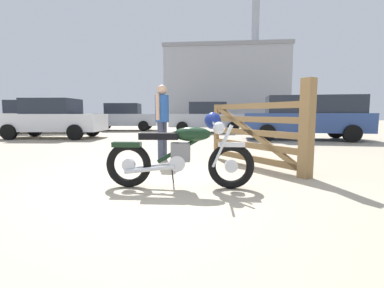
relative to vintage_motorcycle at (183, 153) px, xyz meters
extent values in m
plane|color=tan|center=(-0.33, 0.21, -0.49)|extent=(80.00, 80.00, 0.00)
torus|color=black|center=(0.66, -0.05, -0.17)|extent=(0.64, 0.13, 0.64)
cylinder|color=silver|center=(0.66, -0.05, -0.17)|extent=(0.18, 0.09, 0.18)
torus|color=black|center=(-0.77, 0.00, -0.17)|extent=(0.64, 0.13, 0.64)
cylinder|color=silver|center=(-0.77, 0.00, -0.17)|extent=(0.18, 0.09, 0.18)
cube|color=silver|center=(0.66, -0.05, 0.13)|extent=(0.36, 0.14, 0.06)
cube|color=black|center=(-0.79, 0.00, 0.12)|extent=(0.40, 0.14, 0.07)
cylinder|color=silver|center=(0.54, 0.03, 0.11)|extent=(0.29, 0.05, 0.58)
cylinder|color=silver|center=(0.54, -0.12, 0.11)|extent=(0.29, 0.05, 0.58)
sphere|color=silver|center=(0.49, -0.04, 0.35)|extent=(0.17, 0.17, 0.17)
cylinder|color=silver|center=(0.41, -0.04, 0.42)|extent=(0.05, 0.62, 0.03)
sphere|color=navy|center=(0.42, 0.26, 0.44)|extent=(0.25, 0.25, 0.25)
cylinder|color=black|center=(0.01, -0.03, 0.09)|extent=(0.76, 0.08, 0.47)
ellipsoid|color=black|center=(0.12, -0.03, 0.27)|extent=(0.53, 0.24, 0.20)
cube|color=black|center=(-0.33, -0.01, 0.24)|extent=(0.55, 0.22, 0.09)
cube|color=slate|center=(-0.03, -0.02, 0.02)|extent=(0.27, 0.19, 0.26)
cylinder|color=silver|center=(-0.07, -0.02, -0.13)|extent=(0.23, 0.21, 0.22)
cylinder|color=silver|center=(-0.45, 0.09, -0.21)|extent=(0.70, 0.09, 0.14)
cylinder|color=silver|center=(-0.46, -0.11, -0.21)|extent=(0.70, 0.09, 0.14)
cylinder|color=black|center=(-0.17, 0.15, -0.33)|extent=(0.03, 0.24, 0.33)
cube|color=olive|center=(1.95, 0.62, 0.31)|extent=(0.25, 0.25, 1.60)
cube|color=olive|center=(0.64, 2.64, 0.16)|extent=(0.12, 0.13, 1.20)
cube|color=olive|center=(1.29, 1.63, -0.34)|extent=(1.37, 2.06, 0.11)
cube|color=olive|center=(1.29, 1.63, -0.08)|extent=(1.37, 2.06, 0.11)
cube|color=olive|center=(1.29, 1.63, 0.18)|extent=(1.37, 2.06, 0.11)
cube|color=olive|center=(1.29, 1.63, 0.44)|extent=(1.37, 2.06, 0.11)
cube|color=olive|center=(1.29, 1.63, 0.70)|extent=(1.37, 2.06, 0.11)
cube|color=olive|center=(1.29, 1.63, 0.16)|extent=(1.26, 1.89, 1.08)
cylinder|color=#383D51|center=(-0.54, 2.31, -0.06)|extent=(0.12, 0.12, 0.86)
cylinder|color=#383D51|center=(-0.61, 2.15, -0.06)|extent=(0.12, 0.12, 0.86)
cylinder|color=#234C93|center=(-0.58, 2.23, 0.66)|extent=(0.30, 0.30, 0.58)
cylinder|color=tan|center=(-0.51, 2.40, 0.69)|extent=(0.08, 0.08, 0.55)
cylinder|color=tan|center=(-0.65, 2.05, 0.69)|extent=(0.08, 0.08, 0.55)
sphere|color=tan|center=(-0.58, 2.23, 1.06)|extent=(0.22, 0.22, 0.22)
cylinder|color=black|center=(-4.61, 8.70, -0.18)|extent=(0.62, 0.21, 0.62)
cylinder|color=black|center=(-4.64, 6.99, -0.18)|extent=(0.62, 0.21, 0.62)
cylinder|color=black|center=(-7.31, 8.76, -0.18)|extent=(0.62, 0.21, 0.62)
cylinder|color=black|center=(-7.34, 7.04, -0.18)|extent=(0.62, 0.21, 0.62)
cube|color=silver|center=(-5.98, 7.87, 0.18)|extent=(4.23, 1.80, 0.72)
cube|color=#232833|center=(-5.98, 7.87, 0.86)|extent=(2.03, 1.60, 0.64)
cylinder|color=black|center=(-0.63, 10.97, -0.18)|extent=(0.63, 0.24, 0.62)
cylinder|color=black|center=(-0.52, 12.68, -0.18)|extent=(0.63, 0.24, 0.62)
cylinder|color=black|center=(2.07, 10.80, -0.18)|extent=(0.63, 0.24, 0.62)
cylinder|color=black|center=(2.17, 12.52, -0.18)|extent=(0.63, 0.24, 0.62)
cube|color=#ADB2BC|center=(0.77, 11.74, 0.18)|extent=(4.30, 1.97, 0.72)
cube|color=#232833|center=(0.77, 11.74, 0.86)|extent=(2.09, 1.68, 0.64)
cylinder|color=black|center=(-3.11, 14.34, -0.18)|extent=(0.63, 0.23, 0.62)
cylinder|color=black|center=(-3.03, 12.62, -0.18)|extent=(0.63, 0.23, 0.62)
cylinder|color=black|center=(-5.81, 14.21, -0.18)|extent=(0.63, 0.23, 0.62)
cylinder|color=black|center=(-5.73, 12.50, -0.18)|extent=(0.63, 0.23, 0.62)
cube|color=#ADB2BC|center=(-4.42, 13.42, 0.18)|extent=(4.27, 1.91, 0.72)
cube|color=#232833|center=(-4.42, 13.42, 0.86)|extent=(2.07, 1.65, 0.64)
cylinder|color=black|center=(2.85, 6.75, -0.17)|extent=(0.66, 0.30, 0.64)
cylinder|color=black|center=(3.11, 8.49, -0.17)|extent=(0.66, 0.30, 0.64)
cylinder|color=black|center=(5.82, 6.31, -0.17)|extent=(0.66, 0.30, 0.64)
cylinder|color=black|center=(6.07, 8.06, -0.17)|extent=(0.66, 0.30, 0.64)
cube|color=#2D4784|center=(4.46, 7.40, 0.20)|extent=(4.91, 2.43, 0.74)
cube|color=#232833|center=(4.76, 7.36, 0.91)|extent=(3.70, 2.09, 0.68)
cylinder|color=black|center=(-6.44, 12.28, -0.17)|extent=(0.66, 0.31, 0.64)
cylinder|color=black|center=(-6.16, 10.54, -0.17)|extent=(0.66, 0.31, 0.64)
cylinder|color=black|center=(-9.40, 11.81, -0.17)|extent=(0.66, 0.31, 0.64)
cylinder|color=black|center=(-9.13, 10.07, -0.17)|extent=(0.66, 0.31, 0.64)
cube|color=silver|center=(-7.78, 11.17, 0.20)|extent=(4.92, 2.47, 0.74)
cube|color=#232833|center=(-8.08, 11.13, 0.91)|extent=(3.71, 2.13, 0.68)
cube|color=#9EA0A8|center=(4.33, 38.11, 4.41)|extent=(17.39, 11.74, 9.81)
cube|color=gray|center=(4.33, 38.11, 9.56)|extent=(17.72, 12.06, 0.50)
cylinder|color=#9EA0A8|center=(8.47, 37.77, 14.59)|extent=(1.10, 1.10, 10.55)
camera|label=1|loc=(0.20, -3.84, 0.55)|focal=25.93mm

